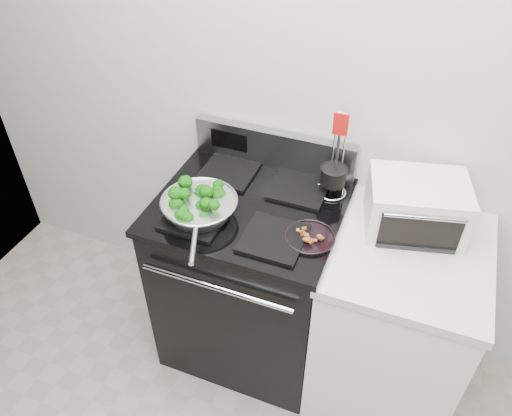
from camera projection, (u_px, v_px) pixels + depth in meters
The scene contains 8 objects.
back_wall at pixel (348, 95), 2.02m from camera, with size 4.00×0.02×2.70m, color #B7B5AD.
gas_range at pixel (250, 276), 2.42m from camera, with size 0.79×0.69×1.13m.
counter at pixel (391, 322), 2.24m from camera, with size 0.62×0.68×0.92m.
skillet at pixel (199, 206), 2.03m from camera, with size 0.32×0.48×0.07m.
broccoli_pile at pixel (199, 202), 2.02m from camera, with size 0.25×0.25×0.09m, color #053004, non-canonical shape.
bacon_plate at pixel (310, 235), 1.94m from camera, with size 0.20×0.20×0.04m.
utensil_holder at pixel (333, 180), 2.13m from camera, with size 0.13×0.13×0.40m.
toaster_oven at pixel (416, 206), 1.98m from camera, with size 0.44×0.37×0.22m.
Camera 1 is at (0.32, -0.10, 2.31)m, focal length 35.00 mm.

